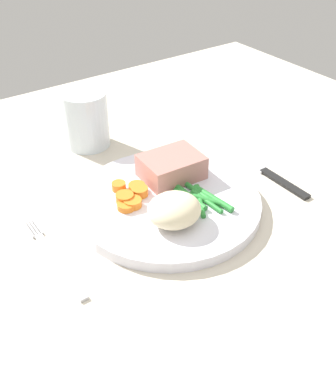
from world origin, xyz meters
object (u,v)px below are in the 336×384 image
(dinner_plate, at_px, (168,203))
(knife, at_px, (259,168))
(fork, at_px, (54,257))
(water_glass, at_px, (87,123))
(meat_portion, at_px, (171,167))

(dinner_plate, height_order, knife, dinner_plate)
(fork, xyz_separation_m, water_glass, (0.16, 0.22, 0.04))
(water_glass, bearing_deg, meat_portion, -76.64)
(knife, distance_m, water_glass, 0.29)
(dinner_plate, distance_m, fork, 0.17)
(dinner_plate, relative_size, fork, 1.53)
(dinner_plate, relative_size, water_glass, 2.74)
(knife, height_order, water_glass, water_glass)
(dinner_plate, relative_size, knife, 1.24)
(fork, bearing_deg, knife, 2.55)
(knife, bearing_deg, dinner_plate, -177.12)
(meat_portion, bearing_deg, knife, -17.32)
(fork, xyz_separation_m, knife, (0.34, -0.00, -0.00))
(meat_portion, xyz_separation_m, water_glass, (-0.04, 0.18, 0.01))
(fork, bearing_deg, dinner_plate, 3.46)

